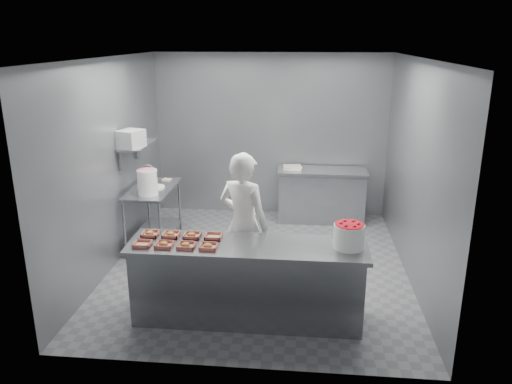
{
  "coord_description": "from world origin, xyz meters",
  "views": [
    {
      "loc": [
        0.58,
        -6.29,
        3.05
      ],
      "look_at": [
        -0.02,
        -0.2,
        1.14
      ],
      "focal_mm": 35.0,
      "sensor_mm": 36.0,
      "label": 1
    }
  ],
  "objects_px": {
    "tray_1": "(164,244)",
    "tray_6": "(192,235)",
    "service_counter": "(248,281)",
    "tray_5": "(171,234)",
    "back_counter": "(321,195)",
    "strawberry_tub": "(349,235)",
    "tray_3": "(208,246)",
    "worker": "(244,225)",
    "appliance": "(131,139)",
    "tray_0": "(143,244)",
    "tray_7": "(213,236)",
    "tray_4": "(150,234)",
    "tray_2": "(186,245)",
    "prep_table": "(153,207)",
    "glaze_bucket": "(147,182)"
  },
  "relations": [
    {
      "from": "tray_7",
      "to": "worker",
      "type": "xyz_separation_m",
      "value": [
        0.28,
        0.46,
        -0.03
      ]
    },
    {
      "from": "tray_6",
      "to": "tray_5",
      "type": "bearing_deg",
      "value": 180.0
    },
    {
      "from": "service_counter",
      "to": "tray_6",
      "type": "relative_size",
      "value": 13.88
    },
    {
      "from": "prep_table",
      "to": "tray_1",
      "type": "bearing_deg",
      "value": -69.82
    },
    {
      "from": "back_counter",
      "to": "tray_3",
      "type": "bearing_deg",
      "value": -110.98
    },
    {
      "from": "appliance",
      "to": "prep_table",
      "type": "bearing_deg",
      "value": 77.26
    },
    {
      "from": "tray_0",
      "to": "strawberry_tub",
      "type": "distance_m",
      "value": 2.21
    },
    {
      "from": "appliance",
      "to": "tray_4",
      "type": "bearing_deg",
      "value": -46.1
    },
    {
      "from": "tray_0",
      "to": "tray_6",
      "type": "relative_size",
      "value": 1.0
    },
    {
      "from": "tray_1",
      "to": "worker",
      "type": "xyz_separation_m",
      "value": [
        0.77,
        0.74,
        -0.03
      ]
    },
    {
      "from": "tray_0",
      "to": "tray_7",
      "type": "distance_m",
      "value": 0.77
    },
    {
      "from": "back_counter",
      "to": "tray_0",
      "type": "height_order",
      "value": "tray_0"
    },
    {
      "from": "back_counter",
      "to": "tray_5",
      "type": "bearing_deg",
      "value": -119.82
    },
    {
      "from": "prep_table",
      "to": "appliance",
      "type": "height_order",
      "value": "appliance"
    },
    {
      "from": "strawberry_tub",
      "to": "tray_2",
      "type": "bearing_deg",
      "value": -174.65
    },
    {
      "from": "tray_7",
      "to": "tray_4",
      "type": "bearing_deg",
      "value": -180.0
    },
    {
      "from": "tray_4",
      "to": "strawberry_tub",
      "type": "relative_size",
      "value": 0.58
    },
    {
      "from": "tray_1",
      "to": "tray_6",
      "type": "distance_m",
      "value": 0.37
    },
    {
      "from": "tray_3",
      "to": "strawberry_tub",
      "type": "xyz_separation_m",
      "value": [
        1.48,
        0.16,
        0.12
      ]
    },
    {
      "from": "tray_7",
      "to": "tray_5",
      "type": "bearing_deg",
      "value": -180.0
    },
    {
      "from": "service_counter",
      "to": "tray_5",
      "type": "relative_size",
      "value": 13.88
    },
    {
      "from": "tray_3",
      "to": "tray_7",
      "type": "relative_size",
      "value": 1.0
    },
    {
      "from": "tray_2",
      "to": "worker",
      "type": "height_order",
      "value": "worker"
    },
    {
      "from": "tray_3",
      "to": "back_counter",
      "type": "bearing_deg",
      "value": 69.02
    },
    {
      "from": "service_counter",
      "to": "tray_6",
      "type": "distance_m",
      "value": 0.81
    },
    {
      "from": "tray_0",
      "to": "tray_3",
      "type": "distance_m",
      "value": 0.72
    },
    {
      "from": "tray_6",
      "to": "glaze_bucket",
      "type": "relative_size",
      "value": 0.43
    },
    {
      "from": "prep_table",
      "to": "strawberry_tub",
      "type": "bearing_deg",
      "value": -35.28
    },
    {
      "from": "tray_5",
      "to": "tray_6",
      "type": "height_order",
      "value": "same"
    },
    {
      "from": "tray_0",
      "to": "service_counter",
      "type": "bearing_deg",
      "value": 7.25
    },
    {
      "from": "tray_1",
      "to": "tray_3",
      "type": "distance_m",
      "value": 0.48
    },
    {
      "from": "tray_1",
      "to": "appliance",
      "type": "height_order",
      "value": "appliance"
    },
    {
      "from": "service_counter",
      "to": "tray_5",
      "type": "xyz_separation_m",
      "value": [
        -0.88,
        0.14,
        0.47
      ]
    },
    {
      "from": "prep_table",
      "to": "tray_1",
      "type": "relative_size",
      "value": 6.4
    },
    {
      "from": "prep_table",
      "to": "appliance",
      "type": "xyz_separation_m",
      "value": [
        -0.17,
        -0.27,
        1.1
      ]
    },
    {
      "from": "tray_1",
      "to": "tray_6",
      "type": "height_order",
      "value": "same"
    },
    {
      "from": "tray_6",
      "to": "glaze_bucket",
      "type": "distance_m",
      "value": 1.79
    },
    {
      "from": "tray_5",
      "to": "worker",
      "type": "distance_m",
      "value": 0.89
    },
    {
      "from": "back_counter",
      "to": "strawberry_tub",
      "type": "relative_size",
      "value": 4.61
    },
    {
      "from": "tray_5",
      "to": "worker",
      "type": "relative_size",
      "value": 0.11
    },
    {
      "from": "tray_4",
      "to": "tray_2",
      "type": "bearing_deg",
      "value": -30.68
    },
    {
      "from": "worker",
      "to": "tray_4",
      "type": "bearing_deg",
      "value": 48.14
    },
    {
      "from": "tray_1",
      "to": "strawberry_tub",
      "type": "bearing_deg",
      "value": 4.7
    },
    {
      "from": "worker",
      "to": "strawberry_tub",
      "type": "height_order",
      "value": "worker"
    },
    {
      "from": "tray_7",
      "to": "tray_2",
      "type": "bearing_deg",
      "value": -130.48
    },
    {
      "from": "tray_4",
      "to": "tray_3",
      "type": "bearing_deg",
      "value": -21.58
    },
    {
      "from": "tray_4",
      "to": "appliance",
      "type": "height_order",
      "value": "appliance"
    },
    {
      "from": "tray_2",
      "to": "tray_4",
      "type": "xyz_separation_m",
      "value": [
        -0.48,
        0.28,
        0.0
      ]
    },
    {
      "from": "service_counter",
      "to": "tray_7",
      "type": "relative_size",
      "value": 13.88
    },
    {
      "from": "tray_6",
      "to": "back_counter",
      "type": "bearing_deg",
      "value": 63.62
    }
  ]
}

